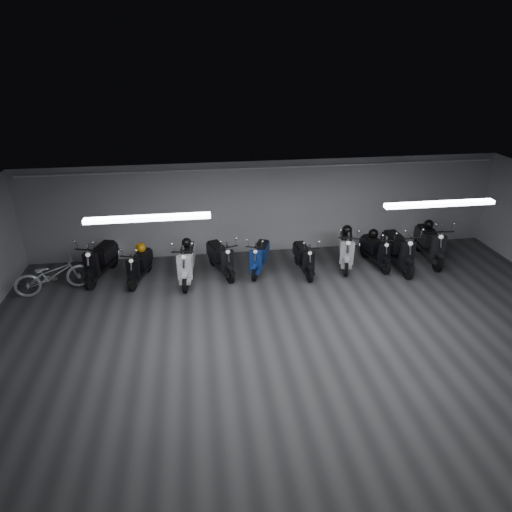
{
  "coord_description": "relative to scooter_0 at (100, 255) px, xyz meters",
  "views": [
    {
      "loc": [
        -2.04,
        -7.09,
        5.75
      ],
      "look_at": [
        -0.68,
        2.5,
        1.05
      ],
      "focal_mm": 30.63,
      "sensor_mm": 36.0,
      "label": 1
    }
  ],
  "objects": [
    {
      "name": "floor",
      "position": [
        4.71,
        -3.88,
        -0.7
      ],
      "size": [
        14.0,
        10.0,
        0.01
      ],
      "primitive_type": "cube",
      "color": "#313133",
      "rests_on": "ground"
    },
    {
      "name": "ceiling",
      "position": [
        4.71,
        -3.88,
        2.11
      ],
      "size": [
        14.0,
        10.0,
        0.01
      ],
      "primitive_type": "cube",
      "color": "slate",
      "rests_on": "ground"
    },
    {
      "name": "back_wall",
      "position": [
        4.71,
        1.12,
        0.71
      ],
      "size": [
        14.0,
        0.01,
        2.8
      ],
      "primitive_type": "cube",
      "color": "#9D9C9F",
      "rests_on": "ground"
    },
    {
      "name": "fluor_strip_left",
      "position": [
        1.71,
        -2.88,
        2.05
      ],
      "size": [
        2.4,
        0.18,
        0.08
      ],
      "primitive_type": "cube",
      "color": "white",
      "rests_on": "ceiling"
    },
    {
      "name": "fluor_strip_right",
      "position": [
        7.71,
        -2.88,
        2.05
      ],
      "size": [
        2.4,
        0.18,
        0.08
      ],
      "primitive_type": "cube",
      "color": "white",
      "rests_on": "ceiling"
    },
    {
      "name": "conduit",
      "position": [
        4.71,
        1.04,
        1.93
      ],
      "size": [
        13.6,
        0.05,
        0.05
      ],
      "primitive_type": "cylinder",
      "rotation": [
        0.0,
        1.57,
        0.0
      ],
      "color": "white",
      "rests_on": "back_wall"
    },
    {
      "name": "scooter_0",
      "position": [
        0.0,
        0.0,
        0.0
      ],
      "size": [
        1.15,
        1.96,
        1.39
      ],
      "primitive_type": null,
      "rotation": [
        0.0,
        0.0,
        -0.3
      ],
      "color": "black",
      "rests_on": "floor"
    },
    {
      "name": "scooter_1",
      "position": [
        1.05,
        -0.32,
        -0.09
      ],
      "size": [
        0.96,
        1.7,
        1.2
      ],
      "primitive_type": null,
      "rotation": [
        0.0,
        0.0,
        -0.28
      ],
      "color": "black",
      "rests_on": "floor"
    },
    {
      "name": "scooter_2",
      "position": [
        2.3,
        -0.46,
        0.01
      ],
      "size": [
        0.81,
        1.93,
        1.4
      ],
      "primitive_type": null,
      "rotation": [
        0.0,
        0.0,
        -0.1
      ],
      "color": "silver",
      "rests_on": "floor"
    },
    {
      "name": "scooter_3",
      "position": [
        3.22,
        -0.23,
        -0.05
      ],
      "size": [
        1.12,
        1.82,
        1.29
      ],
      "primitive_type": null,
      "rotation": [
        0.0,
        0.0,
        0.34
      ],
      "color": "black",
      "rests_on": "floor"
    },
    {
      "name": "scooter_4",
      "position": [
        4.29,
        -0.24,
        -0.09
      ],
      "size": [
        1.11,
        1.71,
        1.21
      ],
      "primitive_type": null,
      "rotation": [
        0.0,
        0.0,
        -0.38
      ],
      "color": "navy",
      "rests_on": "floor"
    },
    {
      "name": "scooter_5",
      "position": [
        5.49,
        -0.48,
        -0.1
      ],
      "size": [
        0.64,
        1.63,
        1.19
      ],
      "primitive_type": null,
      "rotation": [
        0.0,
        0.0,
        0.07
      ],
      "color": "black",
      "rests_on": "floor"
    },
    {
      "name": "scooter_6",
      "position": [
        6.78,
        -0.21,
        -0.0
      ],
      "size": [
        1.11,
        1.95,
        1.38
      ],
      "primitive_type": null,
      "rotation": [
        0.0,
        0.0,
        -0.28
      ],
      "color": "#B7B6BA",
      "rests_on": "floor"
    },
    {
      "name": "scooter_7",
      "position": [
        7.63,
        -0.32,
        -0.08
      ],
      "size": [
        0.8,
        1.71,
        1.23
      ],
      "primitive_type": null,
      "rotation": [
        0.0,
        0.0,
        0.15
      ],
      "color": "black",
      "rests_on": "floor"
    },
    {
      "name": "scooter_8",
      "position": [
        8.18,
        -0.54,
        0.04
      ],
      "size": [
        0.73,
        1.99,
        1.46
      ],
      "primitive_type": null,
      "rotation": [
        0.0,
        0.0,
        0.04
      ],
      "color": "black",
      "rests_on": "floor"
    },
    {
      "name": "scooter_9",
      "position": [
        9.28,
        -0.25,
        0.04
      ],
      "size": [
        0.84,
        2.03,
        1.47
      ],
      "primitive_type": null,
      "rotation": [
        0.0,
        0.0,
        -0.09
      ],
      "color": "black",
      "rests_on": "floor"
    },
    {
      "name": "bicycle",
      "position": [
        -1.09,
        -0.57,
        -0.11
      ],
      "size": [
        1.93,
        1.19,
        1.17
      ],
      "primitive_type": "imported",
      "rotation": [
        0.0,
        0.0,
        1.89
      ],
      "color": "silver",
      "rests_on": "floor"
    },
    {
      "name": "helmet_0",
      "position": [
        6.85,
        0.03,
        0.31
      ],
      "size": [
        0.29,
        0.29,
        0.29
      ],
      "primitive_type": "sphere",
      "color": "black",
      "rests_on": "scooter_6"
    },
    {
      "name": "helmet_1",
      "position": [
        9.31,
        0.02,
        0.35
      ],
      "size": [
        0.27,
        0.27,
        0.27
      ],
      "primitive_type": "sphere",
      "color": "black",
      "rests_on": "scooter_9"
    },
    {
      "name": "helmet_2",
      "position": [
        2.32,
        -0.2,
        0.3
      ],
      "size": [
        0.26,
        0.26,
        0.26
      ],
      "primitive_type": "sphere",
      "color": "black",
      "rests_on": "scooter_2"
    },
    {
      "name": "helmet_3",
      "position": [
        7.59,
        -0.09,
        0.21
      ],
      "size": [
        0.28,
        0.28,
        0.28
      ],
      "primitive_type": "sphere",
      "color": "black",
      "rests_on": "scooter_7"
    },
    {
      "name": "helmet_4",
      "position": [
        1.11,
        -0.1,
        0.19
      ],
      "size": [
        0.27,
        0.27,
        0.27
      ],
      "primitive_type": "sphere",
      "color": "#BA730A",
      "rests_on": "scooter_1"
    }
  ]
}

